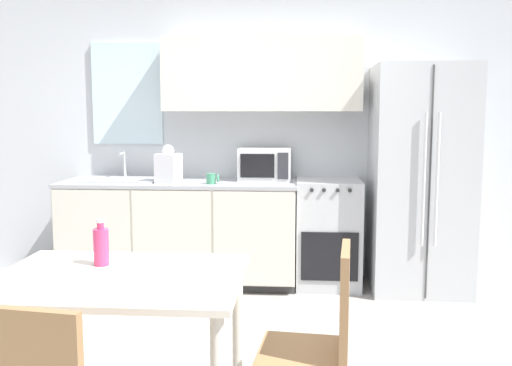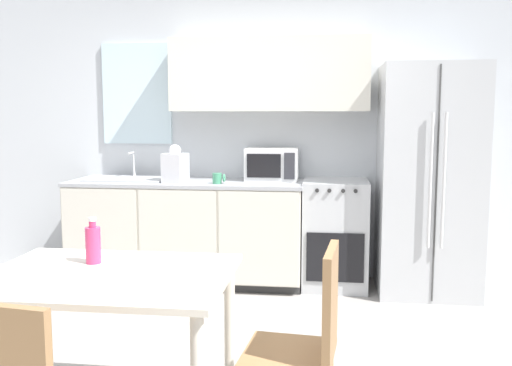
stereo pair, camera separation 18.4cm
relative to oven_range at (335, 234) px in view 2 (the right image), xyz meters
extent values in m
plane|color=gray|center=(-0.82, -1.69, -0.47)|extent=(12.00, 12.00, 0.00)
cube|color=silver|center=(-0.82, 0.33, 0.88)|extent=(12.00, 0.06, 2.70)
cube|color=silver|center=(-1.85, 0.29, 1.22)|extent=(0.66, 0.04, 0.93)
cube|color=beige|center=(-0.59, 0.14, 1.38)|extent=(1.74, 0.32, 0.64)
cube|color=#333333|center=(-1.31, 0.00, -0.43)|extent=(2.05, 0.60, 0.08)
cube|color=beige|center=(-1.31, -0.03, 0.02)|extent=(2.05, 0.66, 0.81)
cube|color=beige|center=(-1.99, -0.37, 0.02)|extent=(0.66, 0.01, 0.79)
cube|color=beige|center=(-1.31, -0.37, 0.02)|extent=(0.66, 0.01, 0.79)
cube|color=beige|center=(-0.63, -0.37, 0.02)|extent=(0.66, 0.01, 0.79)
cube|color=#9EA0A5|center=(-1.31, -0.03, 0.43)|extent=(2.07, 0.68, 0.03)
cube|color=#B7BABC|center=(0.00, 0.00, 0.00)|extent=(0.55, 0.59, 0.94)
cube|color=black|center=(0.00, -0.30, -0.14)|extent=(0.47, 0.01, 0.41)
cylinder|color=#262626|center=(-0.15, -0.30, 0.42)|extent=(0.03, 0.02, 0.03)
cylinder|color=#262626|center=(-0.06, -0.30, 0.42)|extent=(0.03, 0.02, 0.03)
cylinder|color=#262626|center=(0.06, -0.30, 0.42)|extent=(0.03, 0.02, 0.03)
cylinder|color=#262626|center=(0.15, -0.30, 0.42)|extent=(0.03, 0.02, 0.03)
cube|color=silver|center=(0.76, -0.06, 0.49)|extent=(0.81, 0.71, 1.91)
cube|color=#3F3F3F|center=(0.76, -0.42, 0.49)|extent=(0.01, 0.01, 1.85)
cylinder|color=silver|center=(0.71, -0.44, 0.53)|extent=(0.02, 0.02, 1.05)
cylinder|color=silver|center=(0.81, -0.44, 0.53)|extent=(0.02, 0.02, 1.05)
cube|color=#B7BABC|center=(-1.85, -0.03, 0.46)|extent=(0.70, 0.44, 0.02)
cylinder|color=silver|center=(-1.85, 0.15, 0.58)|extent=(0.02, 0.02, 0.23)
cylinder|color=silver|center=(-1.85, 0.08, 0.68)|extent=(0.02, 0.14, 0.02)
cube|color=silver|center=(-0.56, 0.11, 0.59)|extent=(0.46, 0.31, 0.29)
cube|color=black|center=(-0.62, -0.05, 0.59)|extent=(0.30, 0.01, 0.21)
cube|color=#2D2D33|center=(-0.40, -0.05, 0.59)|extent=(0.09, 0.01, 0.23)
cylinder|color=#3F8C66|center=(-1.00, -0.20, 0.49)|extent=(0.08, 0.08, 0.09)
torus|color=#3F8C66|center=(-0.94, -0.20, 0.50)|extent=(0.02, 0.07, 0.07)
cube|color=white|center=(-1.37, -0.19, 0.58)|extent=(0.23, 0.21, 0.25)
sphere|color=white|center=(-1.37, -0.19, 0.73)|extent=(0.13, 0.13, 0.10)
cube|color=beige|center=(-1.09, -2.45, 0.29)|extent=(1.14, 0.87, 0.03)
cylinder|color=beige|center=(-1.60, -2.08, -0.10)|extent=(0.06, 0.06, 0.74)
cylinder|color=beige|center=(-0.58, -2.08, -0.10)|extent=(0.06, 0.06, 0.74)
cube|color=#997047|center=(-0.24, -2.48, -0.03)|extent=(0.44, 0.44, 0.02)
cube|color=#997047|center=(-0.05, -2.49, 0.22)|extent=(0.07, 0.37, 0.48)
cylinder|color=#DB386B|center=(-1.22, -2.29, 0.40)|extent=(0.07, 0.07, 0.18)
cylinder|color=#DB386B|center=(-1.22, -2.29, 0.50)|extent=(0.03, 0.03, 0.03)
cylinder|color=white|center=(-1.22, -2.29, 0.53)|extent=(0.04, 0.04, 0.02)
camera|label=1|loc=(-0.26, -4.95, 1.05)|focal=40.00mm
camera|label=2|loc=(-0.08, -4.93, 1.05)|focal=40.00mm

